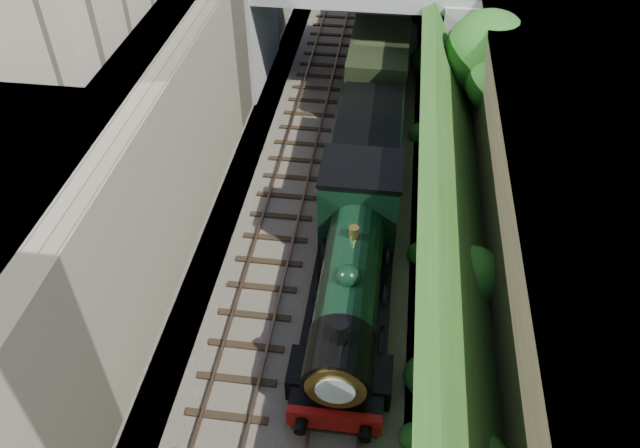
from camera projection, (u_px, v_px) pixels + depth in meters
The scene contains 12 objects.
trackbed at pixel (349, 122), 30.65m from camera, with size 10.00×90.00×0.20m, color #473F38.
retaining_wall at pixel (233, 51), 28.93m from camera, with size 1.00×90.00×7.00m, color #756B56.
street_plateau_left at pixel (160, 46), 29.28m from camera, with size 6.00×90.00×7.00m, color #262628.
street_plateau_right at pixel (563, 79), 27.71m from camera, with size 8.00×90.00×6.25m, color #262628.
embankment_slope at pixel (464, 117), 25.86m from camera, with size 4.63×90.00×6.37m.
track_left at pixel (309, 116), 30.75m from camera, with size 2.50×90.00×0.20m.
track_right at pixel (373, 121), 30.44m from camera, with size 2.50×90.00×0.20m.
road_bridge at pixel (378, 11), 30.88m from camera, with size 16.00×6.40×7.25m.
tree at pixel (489, 55), 26.13m from camera, with size 3.60×3.80×6.60m.
locomotive at pixel (352, 271), 20.54m from camera, with size 3.10×10.22×3.83m.
tender at pixel (368, 151), 26.17m from camera, with size 2.70×6.00×3.05m.
coach_front at pixel (385, 17), 35.22m from camera, with size 2.90×18.00×3.70m.
Camera 1 is at (2.04, -6.21, 16.72)m, focal length 35.00 mm.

